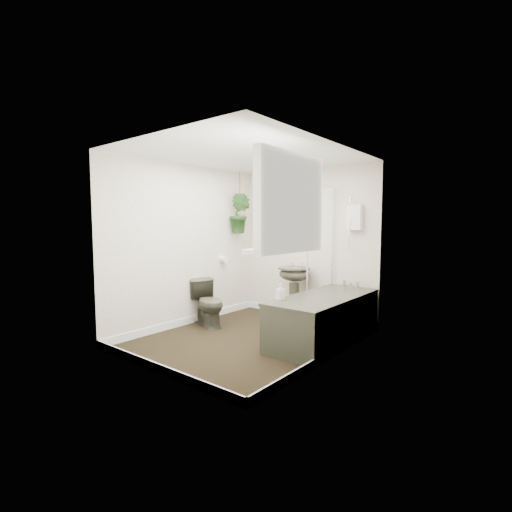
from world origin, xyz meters
The scene contains 22 objects.
floor centered at (0.00, 0.00, -0.01)m, with size 2.30×2.80×0.02m, color black.
ceiling centered at (0.00, 0.00, 2.31)m, with size 2.30×2.80×0.02m, color white.
wall_back centered at (0.00, 1.41, 1.15)m, with size 2.30×0.02×2.30m, color #F2E8CE.
wall_front centered at (0.00, -1.41, 1.15)m, with size 2.30×0.02×2.30m, color #F2E8CE.
wall_left centered at (-1.16, 0.00, 1.15)m, with size 0.02×2.80×2.30m, color #F2E8CE.
wall_right centered at (1.16, 0.00, 1.15)m, with size 0.02×2.80×2.30m, color #F2E8CE.
skirting centered at (0.00, 0.00, 0.05)m, with size 2.30×2.80×0.10m, color white.
bathtub centered at (0.80, 0.50, 0.29)m, with size 0.72×1.72×0.58m, color #363629, non-canonical shape.
bath_screen centered at (0.47, 0.99, 1.28)m, with size 0.04×0.72×1.40m, color silver, non-canonical shape.
shower_box centered at (0.80, 1.34, 1.55)m, with size 0.20×0.10×0.35m, color white.
oval_mirror centered at (-0.03, 1.37, 1.50)m, with size 0.46×0.03×0.62m, color #ADAA9D.
wall_sconce centered at (-0.43, 1.36, 1.40)m, with size 0.04×0.04×0.22m, color black.
toilet_roll_holder centered at (-1.10, 0.70, 0.90)m, with size 0.11×0.11×0.11m, color white.
window_recess centered at (1.09, -0.70, 1.65)m, with size 0.08×1.00×0.90m, color white.
window_sill centered at (1.02, -0.70, 1.23)m, with size 0.18×1.00×0.04m, color white.
window_blinds centered at (1.04, -0.70, 1.65)m, with size 0.01×0.86×0.76m, color white.
toilet centered at (-0.85, 0.11, 0.33)m, with size 0.37×0.65×0.66m, color #363629.
pedestal_sink centered at (-0.03, 1.10, 0.41)m, with size 0.48×0.41×0.82m, color #363629, non-canonical shape.
sill_plant centered at (0.97, -0.76, 1.38)m, with size 0.23×0.20×0.26m, color black.
hanging_plant centered at (-0.97, 0.95, 1.62)m, with size 0.34×0.28×0.63m, color black.
soap_bottle centered at (0.51, -0.03, 0.67)m, with size 0.08×0.09×0.19m, color black.
hanging_pot centered at (-0.97, 0.95, 1.87)m, with size 0.16×0.16×0.12m, color #362E1E.
Camera 1 is at (2.95, -3.54, 1.47)m, focal length 26.00 mm.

